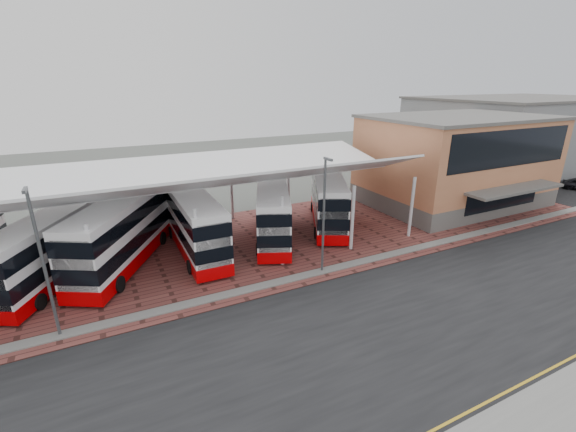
{
  "coord_description": "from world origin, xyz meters",
  "views": [
    {
      "loc": [
        -10.89,
        -14.15,
        12.66
      ],
      "look_at": [
        0.67,
        8.93,
        3.51
      ],
      "focal_mm": 24.0,
      "sensor_mm": 36.0,
      "label": 1
    }
  ],
  "objects_px": {
    "bus_4": "(273,213)",
    "bus_2": "(122,234)",
    "bus_1": "(49,250)",
    "terminal": "(456,160)",
    "bus_3": "(194,224)",
    "bus_5": "(328,201)"
  },
  "relations": [
    {
      "from": "bus_4",
      "to": "bus_2",
      "type": "bearing_deg",
      "value": -157.53
    },
    {
      "from": "bus_1",
      "to": "bus_2",
      "type": "distance_m",
      "value": 4.43
    },
    {
      "from": "terminal",
      "to": "bus_3",
      "type": "relative_size",
      "value": 1.66
    },
    {
      "from": "bus_4",
      "to": "bus_5",
      "type": "xyz_separation_m",
      "value": [
        5.87,
        0.75,
        0.05
      ]
    },
    {
      "from": "bus_2",
      "to": "bus_3",
      "type": "bearing_deg",
      "value": 30.31
    },
    {
      "from": "bus_3",
      "to": "bus_5",
      "type": "distance_m",
      "value": 12.34
    },
    {
      "from": "bus_1",
      "to": "bus_5",
      "type": "relative_size",
      "value": 0.97
    },
    {
      "from": "bus_2",
      "to": "bus_3",
      "type": "xyz_separation_m",
      "value": [
        5.13,
        0.06,
        -0.12
      ]
    },
    {
      "from": "bus_1",
      "to": "bus_2",
      "type": "height_order",
      "value": "bus_2"
    },
    {
      "from": "terminal",
      "to": "bus_2",
      "type": "bearing_deg",
      "value": -179.2
    },
    {
      "from": "terminal",
      "to": "bus_3",
      "type": "xyz_separation_m",
      "value": [
        -28.02,
        -0.4,
        -2.34
      ]
    },
    {
      "from": "terminal",
      "to": "bus_4",
      "type": "relative_size",
      "value": 1.7
    },
    {
      "from": "bus_5",
      "to": "terminal",
      "type": "bearing_deg",
      "value": 27.0
    },
    {
      "from": "bus_5",
      "to": "bus_1",
      "type": "bearing_deg",
      "value": -149.9
    },
    {
      "from": "terminal",
      "to": "bus_5",
      "type": "height_order",
      "value": "terminal"
    },
    {
      "from": "bus_2",
      "to": "bus_3",
      "type": "height_order",
      "value": "bus_2"
    },
    {
      "from": "bus_2",
      "to": "bus_4",
      "type": "distance_m",
      "value": 11.59
    },
    {
      "from": "bus_5",
      "to": "bus_2",
      "type": "bearing_deg",
      "value": -150.42
    },
    {
      "from": "bus_2",
      "to": "bus_5",
      "type": "height_order",
      "value": "bus_2"
    },
    {
      "from": "bus_1",
      "to": "bus_5",
      "type": "xyz_separation_m",
      "value": [
        21.86,
        0.97,
        0.07
      ]
    },
    {
      "from": "bus_3",
      "to": "bus_5",
      "type": "height_order",
      "value": "bus_3"
    },
    {
      "from": "bus_2",
      "to": "bus_1",
      "type": "bearing_deg",
      "value": -145.75
    }
  ]
}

